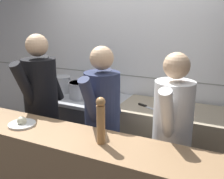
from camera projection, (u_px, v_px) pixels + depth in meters
name	position (u px, v px, depth m)	size (l,w,h in m)	color
wall_back_tiled	(136.00, 64.00, 3.41)	(8.00, 0.06, 2.60)	white
oven_range	(84.00, 128.00, 3.53)	(1.13, 0.71, 0.89)	#38383D
prep_counter	(170.00, 146.00, 3.04)	(1.19, 0.65, 0.92)	gray
stock_pot	(62.00, 84.00, 3.58)	(0.25, 0.25, 0.22)	#B7BABF
sauce_pot	(81.00, 90.00, 3.34)	(0.31, 0.31, 0.21)	#B7BABF
braising_pot	(105.00, 91.00, 3.23)	(0.30, 0.30, 0.23)	#B7BABF
mixing_bowl_steel	(182.00, 106.00, 2.87)	(0.22, 0.22, 0.09)	#B7BABF
chefs_knife	(150.00, 108.00, 2.93)	(0.39, 0.18, 0.02)	#B7BABF
plated_dish_main	(22.00, 123.00, 2.26)	(0.23, 0.23, 0.08)	white
pepper_mill	(101.00, 120.00, 1.90)	(0.07, 0.07, 0.36)	#AD7A47
chef_head_cook	(42.00, 106.00, 2.83)	(0.36, 0.76, 1.74)	black
chef_sous	(102.00, 123.00, 2.52)	(0.34, 0.72, 1.66)	black
chef_line	(172.00, 137.00, 2.25)	(0.34, 0.71, 1.64)	black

